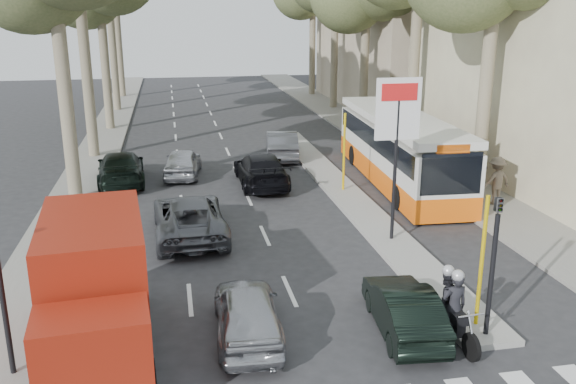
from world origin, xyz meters
name	(u,v)px	position (x,y,z in m)	size (l,w,h in m)	color
ground	(339,322)	(0.00, 0.00, 0.00)	(120.00, 120.00, 0.00)	#28282B
sidewalk_right	(362,128)	(8.60, 25.00, 0.06)	(3.20, 70.00, 0.12)	gray
median_left	(109,129)	(-8.00, 28.00, 0.06)	(2.40, 64.00, 0.12)	gray
traffic_island	(343,191)	(3.25, 11.00, 0.08)	(1.50, 26.00, 0.16)	gray
building_far	(415,5)	(15.50, 34.00, 8.00)	(11.00, 20.00, 16.00)	#B7A88E
billboard	(397,136)	(3.25, 5.00, 3.70)	(1.50, 12.10, 5.60)	yellow
traffic_light_island	(495,244)	(3.25, -1.50, 2.49)	(0.16, 0.41, 3.60)	black
silver_hatchback	(248,312)	(-2.38, -0.27, 0.66)	(1.56, 3.87, 1.32)	#A5A7AD
dark_hatchback	(404,308)	(1.43, -0.73, 0.62)	(1.30, 3.74, 1.23)	black
queue_car_a	(189,217)	(-3.50, 6.95, 0.72)	(2.39, 5.17, 1.44)	#505258
queue_car_b	(261,170)	(-0.06, 12.89, 0.74)	(2.06, 5.08, 1.47)	black
queue_car_c	(183,163)	(-3.50, 15.13, 0.68)	(1.60, 3.97, 1.35)	#AFB1B8
queue_car_d	(282,145)	(1.80, 17.88, 0.74)	(1.58, 4.52, 1.49)	#4B4D53
queue_car_e	(121,168)	(-6.30, 14.47, 0.73)	(2.04, 5.03, 1.46)	black
red_truck	(95,288)	(-5.83, -0.33, 1.65)	(2.68, 6.01, 3.12)	black
city_bus	(399,147)	(6.20, 12.18, 1.66)	(3.23, 12.11, 3.16)	#F5610D
motorcycle	(450,306)	(2.38, -1.26, 0.86)	(0.83, 2.23, 1.90)	black
pedestrian_near	(477,166)	(9.40, 10.83, 0.95)	(0.97, 0.48, 1.66)	#403651
pedestrian_far	(496,180)	(8.75, 8.02, 1.09)	(1.25, 0.56, 1.94)	#665A4C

